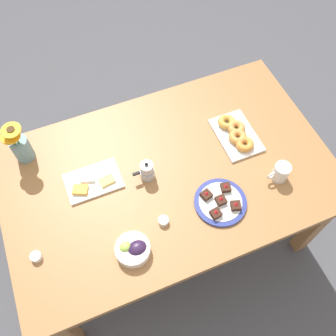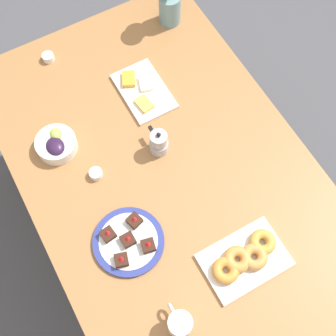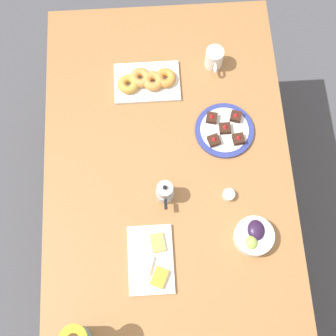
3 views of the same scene
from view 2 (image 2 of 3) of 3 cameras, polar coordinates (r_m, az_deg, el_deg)
The scene contains 11 objects.
ground_plane at distance 2.39m, azimuth 0.00°, elevation -7.81°, with size 6.00×6.00×0.00m, color #4C4C51.
dining_table at distance 1.78m, azimuth 0.00°, elevation -1.69°, with size 1.60×1.00×0.74m.
coffee_mug at distance 1.51m, azimuth 1.43°, elevation -18.46°, with size 0.11×0.08×0.10m.
grape_bowl at distance 1.76m, azimuth -13.46°, elevation 2.82°, with size 0.15×0.15×0.07m.
cheese_platter at distance 1.86m, azimuth -3.09°, elevation 9.43°, with size 0.26×0.17×0.03m.
croissant_platter at distance 1.59m, azimuth 9.33°, elevation -10.80°, with size 0.19×0.28×0.05m.
jam_cup_honey at distance 2.01m, azimuth -14.40°, elevation 12.96°, with size 0.05×0.05×0.03m.
jam_cup_berry at distance 1.70m, azimuth -8.79°, elevation -0.68°, with size 0.05×0.05×0.03m.
dessert_plate at distance 1.60m, azimuth -4.85°, elevation -8.90°, with size 0.24×0.24×0.05m.
flower_vase at distance 2.03m, azimuth 0.15°, elevation 19.16°, with size 0.11×0.11×0.25m.
moka_pot at distance 1.69m, azimuth -1.13°, elevation 3.09°, with size 0.11×0.07×0.12m.
Camera 2 is at (-0.60, 0.34, 2.29)m, focal length 50.00 mm.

